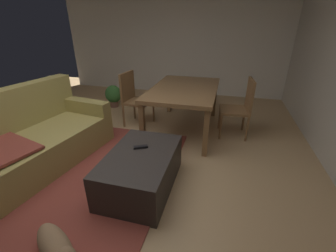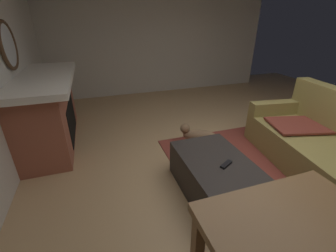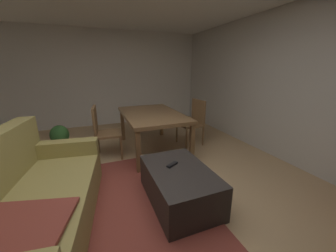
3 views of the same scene
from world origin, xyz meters
name	(u,v)px [view 1 (image 1 of 3)]	position (x,y,z in m)	size (l,w,h in m)	color
floor	(98,182)	(0.00, 0.00, 0.00)	(9.43, 9.43, 0.00)	tan
wall_right_window_side	(176,42)	(3.93, 0.00, 1.26)	(0.12, 5.83, 2.52)	white
area_rug	(87,175)	(0.09, 0.20, 0.01)	(2.60, 2.00, 0.01)	brown
couch	(29,141)	(0.14, 1.00, 0.33)	(2.09, 1.21, 0.96)	#9E8E4C
ottoman_coffee_table	(141,170)	(0.09, -0.52, 0.21)	(1.06, 0.68, 0.42)	#2D2826
tv_remote	(141,147)	(0.20, -0.48, 0.43)	(0.05, 0.16, 0.02)	black
dining_table	(184,92)	(1.68, -0.68, 0.67)	(1.65, 1.03, 0.74)	brown
dining_chair_north	(133,96)	(1.68, 0.23, 0.52)	(0.48, 0.48, 0.93)	brown
dining_chair_south	(241,105)	(1.68, -1.59, 0.52)	(0.48, 0.48, 0.93)	brown
potted_plant	(113,95)	(2.40, 1.02, 0.27)	(0.34, 0.34, 0.48)	brown
small_dog	(56,248)	(-0.92, -0.24, 0.16)	(0.44, 0.56, 0.28)	#8C6B4C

